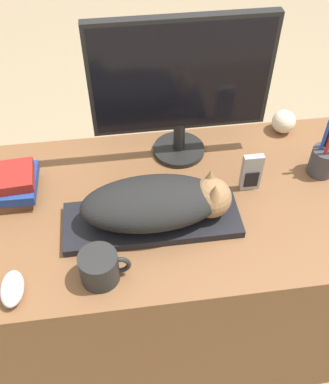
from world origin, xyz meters
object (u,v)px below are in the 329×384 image
object	(u,v)px
pen_cup	(323,160)
phone	(251,173)
computer_mouse	(12,289)
keyboard	(152,220)
baseball	(284,122)
coffee_mug	(100,267)
book_stack	(4,185)
monitor	(181,82)
cat	(161,202)

from	to	relation	value
pen_cup	phone	world-z (taller)	pen_cup
computer_mouse	keyboard	bearing A→B (deg)	25.98
baseball	phone	distance (m)	0.30
coffee_mug	book_stack	bearing A→B (deg)	129.42
baseball	book_stack	xyz separation A→B (m)	(-0.88, -0.18, 0.00)
monitor	coffee_mug	world-z (taller)	monitor
cat	phone	distance (m)	0.29
keyboard	coffee_mug	world-z (taller)	coffee_mug
computer_mouse	baseball	distance (m)	0.98
cat	baseball	xyz separation A→B (m)	(0.45, 0.34, -0.04)
coffee_mug	computer_mouse	bearing A→B (deg)	-175.18
phone	book_stack	bearing A→B (deg)	174.66
computer_mouse	coffee_mug	bearing A→B (deg)	4.82
computer_mouse	pen_cup	distance (m)	0.94
cat	monitor	size ratio (longest dim) A/B	0.78
pen_cup	phone	bearing A→B (deg)	-171.33
baseball	book_stack	world-z (taller)	book_stack
monitor	computer_mouse	distance (m)	0.70
pen_cup	book_stack	xyz separation A→B (m)	(-0.93, 0.03, -0.01)
phone	book_stack	world-z (taller)	phone
monitor	coffee_mug	size ratio (longest dim) A/B	4.07
coffee_mug	phone	xyz separation A→B (m)	(0.44, 0.25, 0.02)
coffee_mug	baseball	world-z (taller)	coffee_mug
pen_cup	cat	bearing A→B (deg)	-165.48
baseball	cat	bearing A→B (deg)	-143.25
computer_mouse	pen_cup	size ratio (longest dim) A/B	0.52
monitor	book_stack	size ratio (longest dim) A/B	2.72
keyboard	baseball	world-z (taller)	baseball
cat	pen_cup	distance (m)	0.52
keyboard	phone	world-z (taller)	phone
book_stack	phone	bearing A→B (deg)	-5.34
monitor	book_stack	world-z (taller)	monitor
coffee_mug	baseball	distance (m)	0.79
book_stack	computer_mouse	bearing A→B (deg)	-81.72
computer_mouse	book_stack	bearing A→B (deg)	98.28
computer_mouse	monitor	bearing A→B (deg)	43.62
cat	computer_mouse	world-z (taller)	cat
phone	keyboard	bearing A→B (deg)	-162.27
baseball	book_stack	size ratio (longest dim) A/B	0.41
computer_mouse	phone	world-z (taller)	phone
keyboard	coffee_mug	bearing A→B (deg)	-132.84
computer_mouse	baseball	world-z (taller)	baseball
keyboard	monitor	size ratio (longest dim) A/B	0.93
cat	book_stack	distance (m)	0.46
phone	coffee_mug	bearing A→B (deg)	-150.44
computer_mouse	phone	bearing A→B (deg)	22.34
keyboard	monitor	world-z (taller)	monitor
monitor	phone	bearing A→B (deg)	-45.65
coffee_mug	phone	bearing A→B (deg)	29.56
baseball	phone	bearing A→B (deg)	-126.53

